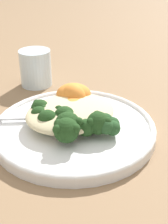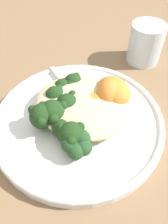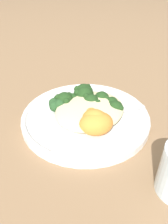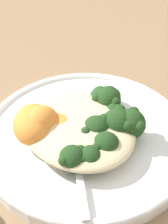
{
  "view_description": "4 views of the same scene",
  "coord_description": "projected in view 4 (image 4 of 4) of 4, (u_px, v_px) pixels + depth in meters",
  "views": [
    {
      "loc": [
        -0.25,
        -0.4,
        0.31
      ],
      "look_at": [
        0.03,
        -0.02,
        0.05
      ],
      "focal_mm": 50.0,
      "sensor_mm": 36.0,
      "label": 1
    },
    {
      "loc": [
        0.13,
        -0.21,
        0.31
      ],
      "look_at": [
        0.03,
        0.0,
        0.03
      ],
      "focal_mm": 35.0,
      "sensor_mm": 36.0,
      "label": 2
    },
    {
      "loc": [
        0.34,
        0.26,
        0.31
      ],
      "look_at": [
        0.03,
        0.01,
        0.03
      ],
      "focal_mm": 35.0,
      "sensor_mm": 36.0,
      "label": 3
    },
    {
      "loc": [
        -0.26,
        0.25,
        0.39
      ],
      "look_at": [
        0.03,
        -0.01,
        0.05
      ],
      "focal_mm": 60.0,
      "sensor_mm": 36.0,
      "label": 4
    }
  ],
  "objects": [
    {
      "name": "broccoli_stalk_3",
      "position": [
        88.0,
        128.0,
        0.5
      ],
      "size": [
        0.08,
        0.04,
        0.04
      ],
      "rotation": [
        0.0,
        0.0,
        3.28
      ],
      "color": "#8EB25B",
      "rests_on": "plate"
    },
    {
      "name": "spoon",
      "position": [
        78.0,
        167.0,
        0.47
      ],
      "size": [
        0.1,
        0.07,
        0.01
      ],
      "rotation": [
        0.0,
        0.0,
        2.56
      ],
      "color": "silver",
      "rests_on": "plate"
    },
    {
      "name": "plate",
      "position": [
        89.0,
        136.0,
        0.53
      ],
      "size": [
        0.3,
        0.3,
        0.02
      ],
      "color": "white",
      "rests_on": "ground_plane"
    },
    {
      "name": "broccoli_stalk_4",
      "position": [
        114.0,
        123.0,
        0.5
      ],
      "size": [
        0.1,
        0.07,
        0.04
      ],
      "rotation": [
        0.0,
        0.0,
        3.71
      ],
      "color": "#8EB25B",
      "rests_on": "plate"
    },
    {
      "name": "quinoa_mound",
      "position": [
        78.0,
        128.0,
        0.51
      ],
      "size": [
        0.17,
        0.14,
        0.03
      ],
      "primitive_type": "ellipsoid",
      "color": "beige",
      "rests_on": "plate"
    },
    {
      "name": "broccoli_stalk_1",
      "position": [
        82.0,
        145.0,
        0.48
      ],
      "size": [
        0.12,
        0.06,
        0.03
      ],
      "rotation": [
        0.0,
        0.0,
        2.81
      ],
      "color": "#8EB25B",
      "rests_on": "plate"
    },
    {
      "name": "sweet_potato_chunk_1",
      "position": [
        34.0,
        124.0,
        0.5
      ],
      "size": [
        0.09,
        0.09,
        0.05
      ],
      "primitive_type": "ellipsoid",
      "rotation": [
        0.0,
        0.0,
        5.63
      ],
      "color": "orange",
      "rests_on": "plate"
    },
    {
      "name": "broccoli_stalk_0",
      "position": [
        72.0,
        153.0,
        0.47
      ],
      "size": [
        0.1,
        0.08,
        0.03
      ],
      "rotation": [
        0.0,
        0.0,
        2.54
      ],
      "color": "#8EB25B",
      "rests_on": "plate"
    },
    {
      "name": "ground_plane",
      "position": [
        96.0,
        151.0,
        0.52
      ],
      "size": [
        4.0,
        4.0,
        0.0
      ],
      "primitive_type": "plane",
      "color": "#846647"
    },
    {
      "name": "sweet_potato_chunk_0",
      "position": [
        40.0,
        124.0,
        0.5
      ],
      "size": [
        0.05,
        0.06,
        0.05
      ],
      "primitive_type": "ellipsoid",
      "rotation": [
        0.0,
        0.0,
        1.76
      ],
      "color": "orange",
      "rests_on": "plate"
    },
    {
      "name": "kale_tuft",
      "position": [
        105.0,
        97.0,
        0.56
      ],
      "size": [
        0.05,
        0.05,
        0.03
      ],
      "color": "#234723",
      "rests_on": "plate"
    },
    {
      "name": "broccoli_stalk_7",
      "position": [
        100.0,
        105.0,
        0.54
      ],
      "size": [
        0.05,
        0.11,
        0.04
      ],
      "rotation": [
        0.0,
        0.0,
        4.49
      ],
      "color": "#8EB25B",
      "rests_on": "plate"
    },
    {
      "name": "broccoli_stalk_6",
      "position": [
        102.0,
        115.0,
        0.53
      ],
      "size": [
        0.07,
        0.09,
        0.03
      ],
      "rotation": [
        0.0,
        0.0,
        4.15
      ],
      "color": "#8EB25B",
      "rests_on": "plate"
    },
    {
      "name": "broccoli_stalk_5",
      "position": [
        123.0,
        124.0,
        0.51
      ],
      "size": [
        0.11,
        0.09,
        0.04
      ],
      "rotation": [
        0.0,
        0.0,
        3.77
      ],
      "color": "#8EB25B",
      "rests_on": "plate"
    },
    {
      "name": "sweet_potato_chunk_2",
      "position": [
        61.0,
        126.0,
        0.51
      ],
      "size": [
        0.08,
        0.08,
        0.03
      ],
      "primitive_type": "ellipsoid",
      "rotation": [
        0.0,
        0.0,
        3.74
      ],
      "color": "orange",
      "rests_on": "plate"
    },
    {
      "name": "broccoli_stalk_2",
      "position": [
        95.0,
        139.0,
        0.49
      ],
      "size": [
        0.12,
        0.04,
        0.04
      ],
      "rotation": [
        0.0,
        0.0,
        3.15
      ],
      "color": "#8EB25B",
      "rests_on": "plate"
    }
  ]
}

